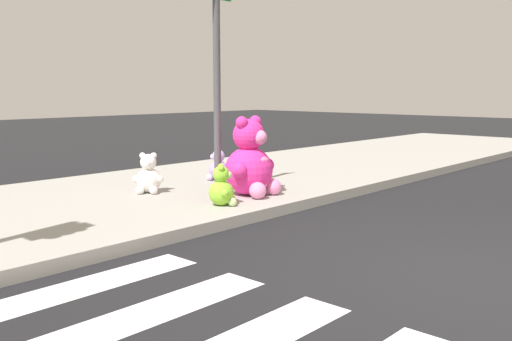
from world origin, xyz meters
The scene contains 7 objects.
ground_plane centered at (0.00, 0.00, 0.00)m, with size 60.00×60.00×0.00m, color black.
sidewalk centered at (0.00, 5.20, 0.07)m, with size 28.00×4.40×0.15m, color #9E9B93.
sign_pole centered at (1.00, 4.40, 1.85)m, with size 0.56×0.11×3.20m.
plush_pink_large centered at (1.11, 3.81, 0.62)m, with size 0.90×0.81×1.17m.
plush_lime centered at (0.31, 3.59, 0.37)m, with size 0.40×0.40×0.56m.
plush_lavender centered at (1.74, 5.19, 0.37)m, with size 0.38×0.39×0.55m.
plush_white centered at (0.20, 5.08, 0.39)m, with size 0.44×0.43×0.61m.
Camera 1 is at (-4.90, -1.79, 1.71)m, focal length 39.49 mm.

